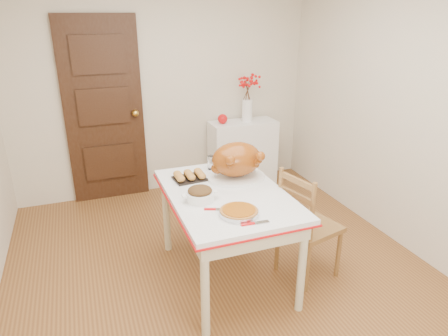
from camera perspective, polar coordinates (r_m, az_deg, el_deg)
name	(u,v)px	position (r m, az deg, el deg)	size (l,w,h in m)	color
floor	(225,278)	(3.44, 0.17, -15.44)	(3.50, 4.00, 0.00)	brown
wall_back	(164,88)	(4.75, -8.53, 11.30)	(3.50, 0.00, 2.50)	beige
wall_right	(415,114)	(3.84, 25.65, 7.04)	(0.00, 4.00, 2.50)	beige
door_back	(104,112)	(4.67, -16.77, 7.71)	(0.85, 0.06, 2.06)	black
sideboard	(243,153)	(5.03, 2.68, 2.14)	(0.82, 0.36, 0.82)	white
kitchen_table	(226,236)	(3.25, 0.31, -9.64)	(0.89, 1.29, 0.77)	white
chair_oak	(310,224)	(3.33, 12.18, -7.79)	(0.41, 0.41, 0.94)	brown
berry_vase	(247,99)	(4.86, 3.37, 9.89)	(0.29, 0.29, 0.56)	white
apple	(223,119)	(4.80, -0.20, 7.04)	(0.12, 0.12, 0.12)	red
turkey_platter	(237,161)	(3.26, 1.81, 0.96)	(0.48, 0.39, 0.30)	#92440F
pumpkin_pie	(239,211)	(2.73, 2.15, -6.20)	(0.27, 0.27, 0.06)	#94490B
stuffing_dish	(200,194)	(2.92, -3.45, -3.72)	(0.27, 0.21, 0.10)	#432611
rolls_tray	(189,176)	(3.30, -4.96, -1.11)	(0.25, 0.20, 0.07)	#BB8332
pie_server	(255,223)	(2.64, 4.47, -7.85)	(0.20, 0.06, 0.01)	silver
carving_knife	(220,209)	(2.80, -0.52, -5.91)	(0.23, 0.05, 0.01)	silver
drinking_glass	(211,163)	(3.50, -1.81, 0.79)	(0.07, 0.07, 0.12)	white
shaker_pair	(243,160)	(3.60, 2.76, 1.09)	(0.09, 0.04, 0.09)	white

